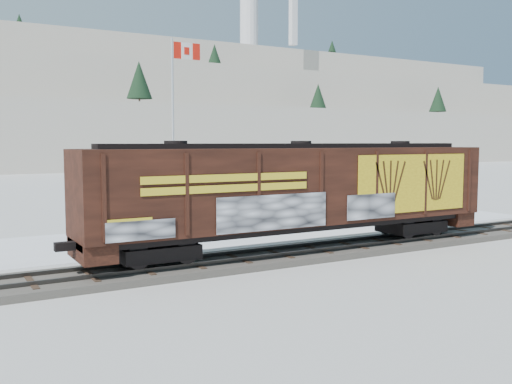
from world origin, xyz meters
TOP-DOWN VIEW (x-y plane):
  - ground at (0.00, 0.00)m, footprint 500.00×500.00m
  - rail_track at (0.00, 0.00)m, footprint 50.00×3.40m
  - parking_strip at (0.00, 7.50)m, footprint 40.00×8.00m
  - hopper_railcar at (-0.75, -0.01)m, footprint 19.44×3.06m
  - flagpole at (-1.73, 12.22)m, footprint 2.30×0.90m
  - car_silver at (-2.91, 7.88)m, footprint 4.47×2.31m
  - car_white at (4.87, 7.67)m, footprint 4.99×2.92m
  - car_dark at (10.55, 7.32)m, footprint 4.97×3.24m

SIDE VIEW (x-z plane):
  - ground at x=0.00m, z-range 0.00..0.00m
  - parking_strip at x=0.00m, z-range 0.00..0.03m
  - rail_track at x=0.00m, z-range -0.07..0.36m
  - car_dark at x=10.55m, z-range 0.03..1.37m
  - car_silver at x=-2.91m, z-range 0.03..1.49m
  - car_white at x=4.87m, z-range 0.03..1.58m
  - hopper_railcar at x=-0.75m, z-range 0.70..5.26m
  - flagpole at x=-1.73m, z-range -1.49..9.81m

